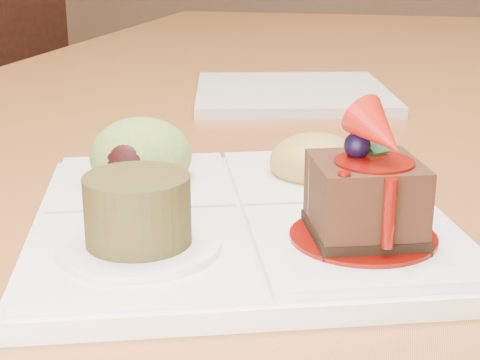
% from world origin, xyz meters
% --- Properties ---
extents(dining_table, '(1.00, 1.80, 0.75)m').
position_xyz_m(dining_table, '(0.00, 0.00, 0.68)').
color(dining_table, '#A35E2A').
rests_on(dining_table, ground).
extents(chair_left, '(0.55, 0.55, 1.01)m').
position_xyz_m(chair_left, '(-0.68, 0.35, 0.57)').
color(chair_left, black).
rests_on(chair_left, ground).
extents(sampler_plate, '(0.33, 0.33, 0.10)m').
position_xyz_m(sampler_plate, '(-0.01, -0.62, 0.77)').
color(sampler_plate, white).
rests_on(sampler_plate, dining_table).
extents(second_plate, '(0.27, 0.27, 0.01)m').
position_xyz_m(second_plate, '(-0.04, -0.19, 0.76)').
color(second_plate, white).
rests_on(second_plate, dining_table).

